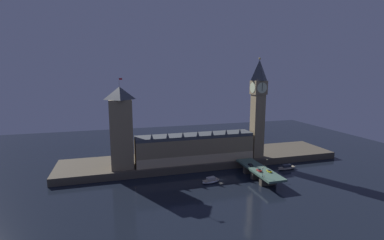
{
  "coord_description": "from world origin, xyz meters",
  "views": [
    {
      "loc": [
        -68.34,
        -166.06,
        70.5
      ],
      "look_at": [
        -14.68,
        20.0,
        38.38
      ],
      "focal_mm": 26.0,
      "sensor_mm": 36.0,
      "label": 1
    }
  ],
  "objects_px": {
    "car_northbound_lead": "(251,165)",
    "pedestrian_near_rail": "(264,176)",
    "boat_upstream": "(211,181)",
    "pedestrian_mid_walk": "(264,165)",
    "victoria_tower": "(121,128)",
    "boat_downstream": "(287,168)",
    "clock_tower": "(258,106)",
    "car_northbound_trail": "(259,170)",
    "pedestrian_far_rail": "(241,161)",
    "street_lamp_mid": "(267,162)",
    "car_southbound_lead": "(269,171)",
    "street_lamp_near": "(263,171)"
  },
  "relations": [
    {
      "from": "victoria_tower",
      "to": "car_southbound_lead",
      "type": "height_order",
      "value": "victoria_tower"
    },
    {
      "from": "victoria_tower",
      "to": "pedestrian_far_rail",
      "type": "xyz_separation_m",
      "value": [
        83.32,
        -18.2,
        -25.88
      ]
    },
    {
      "from": "pedestrian_far_rail",
      "to": "street_lamp_mid",
      "type": "height_order",
      "value": "street_lamp_mid"
    },
    {
      "from": "street_lamp_mid",
      "to": "pedestrian_far_rail",
      "type": "bearing_deg",
      "value": 126.19
    },
    {
      "from": "pedestrian_mid_walk",
      "to": "pedestrian_near_rail",
      "type": "bearing_deg",
      "value": -121.36
    },
    {
      "from": "boat_upstream",
      "to": "car_northbound_lead",
      "type": "bearing_deg",
      "value": 8.6
    },
    {
      "from": "victoria_tower",
      "to": "pedestrian_mid_walk",
      "type": "xyz_separation_m",
      "value": [
        94.53,
        -31.51,
        -25.89
      ]
    },
    {
      "from": "pedestrian_near_rail",
      "to": "car_northbound_trail",
      "type": "bearing_deg",
      "value": 75.49
    },
    {
      "from": "street_lamp_mid",
      "to": "boat_upstream",
      "type": "height_order",
      "value": "street_lamp_mid"
    },
    {
      "from": "car_southbound_lead",
      "to": "boat_upstream",
      "type": "height_order",
      "value": "car_southbound_lead"
    },
    {
      "from": "car_northbound_lead",
      "to": "pedestrian_near_rail",
      "type": "bearing_deg",
      "value": -97.08
    },
    {
      "from": "pedestrian_near_rail",
      "to": "clock_tower",
      "type": "bearing_deg",
      "value": 66.46
    },
    {
      "from": "pedestrian_mid_walk",
      "to": "street_lamp_mid",
      "type": "relative_size",
      "value": 0.27
    },
    {
      "from": "car_northbound_trail",
      "to": "boat_downstream",
      "type": "height_order",
      "value": "car_northbound_trail"
    },
    {
      "from": "car_northbound_lead",
      "to": "street_lamp_mid",
      "type": "distance_m",
      "value": 11.53
    },
    {
      "from": "victoria_tower",
      "to": "street_lamp_near",
      "type": "relative_size",
      "value": 9.93
    },
    {
      "from": "car_northbound_trail",
      "to": "clock_tower",
      "type": "bearing_deg",
      "value": 63.94
    },
    {
      "from": "clock_tower",
      "to": "street_lamp_near",
      "type": "distance_m",
      "value": 61.19
    },
    {
      "from": "car_northbound_lead",
      "to": "pedestrian_mid_walk",
      "type": "xyz_separation_m",
      "value": [
        8.41,
        -4.18,
        0.18
      ]
    },
    {
      "from": "car_northbound_lead",
      "to": "pedestrian_far_rail",
      "type": "height_order",
      "value": "pedestrian_far_rail"
    },
    {
      "from": "car_northbound_lead",
      "to": "car_southbound_lead",
      "type": "bearing_deg",
      "value": -69.1
    },
    {
      "from": "car_northbound_lead",
      "to": "boat_downstream",
      "type": "bearing_deg",
      "value": 6.45
    },
    {
      "from": "car_northbound_trail",
      "to": "pedestrian_far_rail",
      "type": "xyz_separation_m",
      "value": [
        -2.8,
        20.87,
        0.15
      ]
    },
    {
      "from": "car_northbound_trail",
      "to": "street_lamp_mid",
      "type": "bearing_deg",
      "value": 29.63
    },
    {
      "from": "clock_tower",
      "to": "street_lamp_mid",
      "type": "distance_m",
      "value": 47.7
    },
    {
      "from": "car_southbound_lead",
      "to": "boat_upstream",
      "type": "distance_m",
      "value": 38.63
    },
    {
      "from": "pedestrian_near_rail",
      "to": "boat_downstream",
      "type": "distance_m",
      "value": 43.98
    },
    {
      "from": "victoria_tower",
      "to": "pedestrian_far_rail",
      "type": "relative_size",
      "value": 38.14
    },
    {
      "from": "clock_tower",
      "to": "street_lamp_mid",
      "type": "height_order",
      "value": "clock_tower"
    },
    {
      "from": "victoria_tower",
      "to": "car_southbound_lead",
      "type": "bearing_deg",
      "value": -24.6
    },
    {
      "from": "car_northbound_lead",
      "to": "car_southbound_lead",
      "type": "height_order",
      "value": "car_northbound_lead"
    },
    {
      "from": "pedestrian_mid_walk",
      "to": "boat_downstream",
      "type": "bearing_deg",
      "value": 18.32
    },
    {
      "from": "street_lamp_near",
      "to": "street_lamp_mid",
      "type": "height_order",
      "value": "street_lamp_near"
    },
    {
      "from": "car_northbound_lead",
      "to": "street_lamp_near",
      "type": "bearing_deg",
      "value": -98.49
    },
    {
      "from": "victoria_tower",
      "to": "boat_downstream",
      "type": "relative_size",
      "value": 4.1
    },
    {
      "from": "pedestrian_near_rail",
      "to": "boat_upstream",
      "type": "relative_size",
      "value": 0.13
    },
    {
      "from": "pedestrian_near_rail",
      "to": "pedestrian_mid_walk",
      "type": "xyz_separation_m",
      "value": [
        11.21,
        18.39,
        -0.05
      ]
    },
    {
      "from": "clock_tower",
      "to": "boat_downstream",
      "type": "height_order",
      "value": "clock_tower"
    },
    {
      "from": "clock_tower",
      "to": "pedestrian_far_rail",
      "type": "xyz_separation_m",
      "value": [
        -20.3,
        -14.9,
        -38.41
      ]
    },
    {
      "from": "victoria_tower",
      "to": "boat_downstream",
      "type": "bearing_deg",
      "value": -11.36
    },
    {
      "from": "street_lamp_near",
      "to": "boat_upstream",
      "type": "height_order",
      "value": "street_lamp_near"
    },
    {
      "from": "clock_tower",
      "to": "car_northbound_trail",
      "type": "distance_m",
      "value": 55.43
    },
    {
      "from": "pedestrian_near_rail",
      "to": "boat_downstream",
      "type": "height_order",
      "value": "pedestrian_near_rail"
    },
    {
      "from": "car_northbound_trail",
      "to": "street_lamp_mid",
      "type": "xyz_separation_m",
      "value": [
        8.81,
        5.01,
        3.15
      ]
    },
    {
      "from": "boat_upstream",
      "to": "boat_downstream",
      "type": "bearing_deg",
      "value": 7.52
    },
    {
      "from": "victoria_tower",
      "to": "car_northbound_lead",
      "type": "bearing_deg",
      "value": -17.61
    },
    {
      "from": "car_northbound_trail",
      "to": "street_lamp_near",
      "type": "height_order",
      "value": "street_lamp_near"
    },
    {
      "from": "boat_upstream",
      "to": "boat_downstream",
      "type": "distance_m",
      "value": 63.64
    },
    {
      "from": "street_lamp_near",
      "to": "boat_upstream",
      "type": "bearing_deg",
      "value": 149.11
    },
    {
      "from": "street_lamp_near",
      "to": "boat_downstream",
      "type": "bearing_deg",
      "value": 35.51
    }
  ]
}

